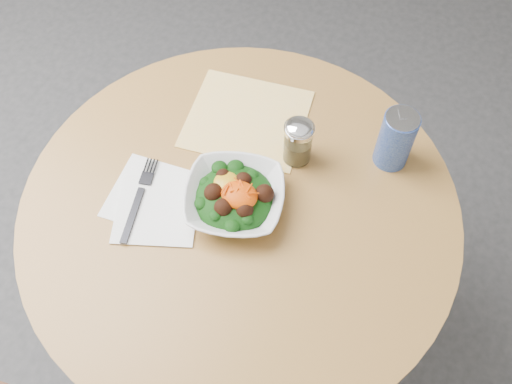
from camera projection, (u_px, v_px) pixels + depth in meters
The scene contains 8 objects.
ground at pixel (245, 326), 1.80m from camera, with size 6.00×6.00×0.00m, color #2F2F32.
table at pixel (242, 248), 1.33m from camera, with size 0.90×0.90×0.75m.
cloth_napkin at pixel (247, 119), 1.28m from camera, with size 0.26×0.24×0.00m, color orange.
paper_napkins at pixel (154, 202), 1.16m from camera, with size 0.22×0.22×0.00m.
salad_bowl at pixel (234, 197), 1.14m from camera, with size 0.25×0.25×0.07m.
fork at pixel (140, 196), 1.16m from camera, with size 0.06×0.20×0.00m.
spice_shaker at pixel (298, 142), 1.18m from camera, with size 0.06×0.06×0.11m.
beverage_can at pixel (396, 139), 1.16m from camera, with size 0.07×0.07×0.14m.
Camera 1 is at (0.27, -0.53, 1.75)m, focal length 40.00 mm.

